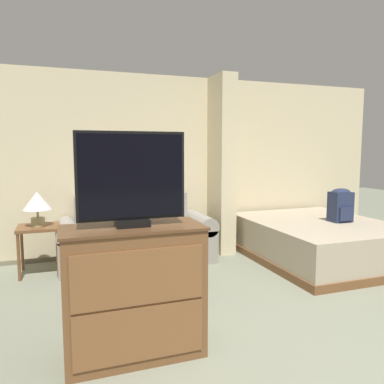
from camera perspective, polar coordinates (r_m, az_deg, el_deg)
name	(u,v)px	position (r m, az deg, el deg)	size (l,w,h in m)	color
wall_back	(170,165)	(5.66, -3.41, 4.12)	(7.14, 0.16, 2.60)	beige
wall_partition_pillar	(222,165)	(5.58, 4.52, 4.13)	(0.24, 0.56, 2.60)	beige
couch	(137,238)	(5.18, -8.42, -6.94)	(2.06, 0.84, 0.90)	gray
coffee_table	(152,256)	(4.19, -6.13, -9.60)	(0.71, 0.44, 0.42)	brown
side_table	(39,233)	(4.98, -22.34, -5.87)	(0.49, 0.49, 0.60)	brown
table_lamp	(37,203)	(4.92, -22.53, -1.54)	(0.34, 0.34, 0.42)	tan
tv_dresser	(134,291)	(2.88, -8.88, -14.74)	(1.02, 0.48, 0.98)	brown
tv	(132,180)	(2.70, -9.19, 1.88)	(0.78, 0.16, 0.68)	black
bed	(317,240)	(5.56, 18.53, -6.89)	(1.78, 2.19, 0.54)	brown
backpack	(341,205)	(5.52, 21.72, -1.79)	(0.29, 0.24, 0.46)	#232D4C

